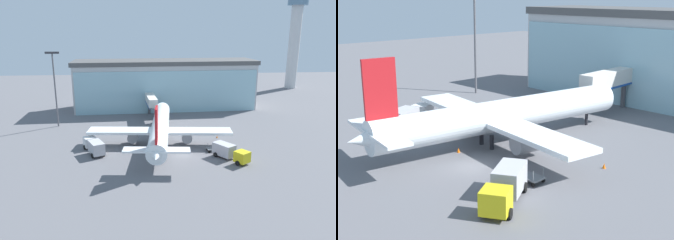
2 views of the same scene
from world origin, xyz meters
TOP-DOWN VIEW (x-y plane):
  - ground at (0.00, 0.00)m, footprint 240.00×240.00m
  - terminal_building at (0.00, 39.65)m, footprint 53.63×14.96m
  - jet_bridge at (-4.78, 28.32)m, footprint 3.13×11.56m
  - control_tower at (53.87, 70.78)m, footprint 8.04×8.04m
  - apron_light_mast at (-27.74, 21.98)m, footprint 3.20×0.40m
  - airplane at (-3.75, 6.98)m, footprint 29.27×35.49m
  - catering_truck at (-16.65, 2.71)m, footprint 5.01×7.56m
  - fuel_truck at (8.23, -2.80)m, footprint 5.88×7.29m
  - baggage_cart at (6.36, 1.66)m, footprint 2.95×1.89m
  - safety_cone_nose at (-4.46, 1.56)m, footprint 0.36×0.36m
  - safety_cone_wingtip at (8.88, 9.55)m, footprint 0.36×0.36m

SIDE VIEW (x-z plane):
  - ground at x=0.00m, z-range 0.00..0.00m
  - safety_cone_nose at x=-4.46m, z-range 0.00..0.55m
  - safety_cone_wingtip at x=8.88m, z-range 0.00..0.55m
  - baggage_cart at x=6.36m, z-range -0.25..1.25m
  - catering_truck at x=-16.65m, z-range 0.14..2.79m
  - fuel_truck at x=8.23m, z-range 0.14..2.79m
  - airplane at x=-3.75m, z-range -2.15..8.75m
  - jet_bridge at x=-4.78m, z-range 1.61..7.61m
  - terminal_building at x=0.00m, z-range 0.00..14.33m
  - apron_light_mast at x=-27.74m, z-range 1.73..19.70m
  - control_tower at x=53.87m, z-range 3.47..40.13m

